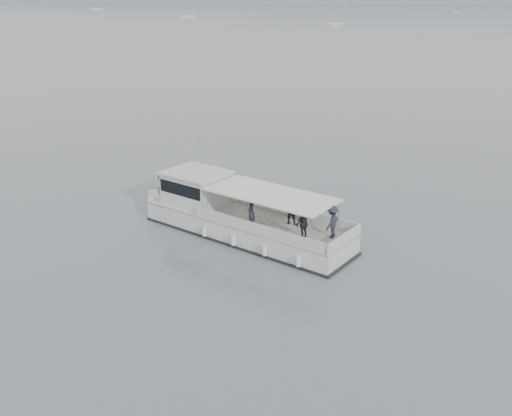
% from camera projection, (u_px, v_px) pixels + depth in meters
% --- Properties ---
extents(ground, '(1400.00, 1400.00, 0.00)m').
position_uv_depth(ground, '(313.00, 255.00, 27.04)').
color(ground, '#565F65').
rests_on(ground, ground).
extents(tour_boat, '(12.73, 6.25, 5.37)m').
position_uv_depth(tour_boat, '(230.00, 215.00, 29.41)').
color(tour_boat, silver).
rests_on(tour_boat, ground).
extents(moored_fleet, '(428.10, 350.79, 9.92)m').
position_uv_depth(moored_fleet, '(402.00, 24.00, 204.50)').
color(moored_fleet, silver).
rests_on(moored_fleet, ground).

